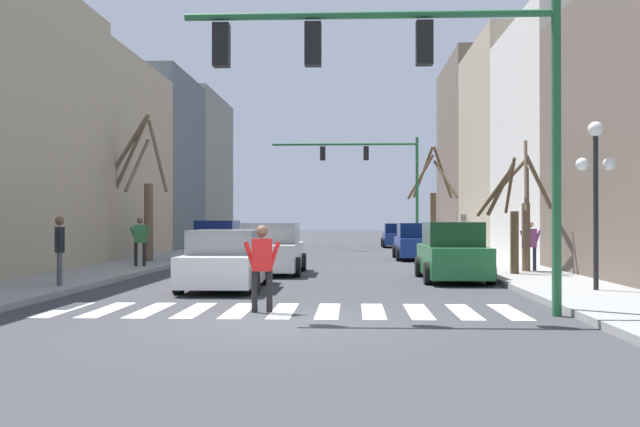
% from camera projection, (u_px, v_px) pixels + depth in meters
% --- Properties ---
extents(ground_plane, '(240.00, 240.00, 0.00)m').
position_uv_depth(ground_plane, '(274.00, 323.00, 13.26)').
color(ground_plane, '#38383D').
extents(building_row_left, '(6.00, 53.17, 10.88)m').
position_uv_depth(building_row_left, '(84.00, 154.00, 35.31)').
color(building_row_left, tan).
rests_on(building_row_left, ground_plane).
extents(building_row_right, '(6.00, 54.65, 13.44)m').
position_uv_depth(building_row_right, '(557.00, 142.00, 36.31)').
color(building_row_right, '#515B66').
rests_on(building_row_right, ground_plane).
extents(crosswalk_stripes, '(9.45, 2.60, 0.01)m').
position_uv_depth(crosswalk_stripes, '(283.00, 311.00, 15.03)').
color(crosswalk_stripes, white).
rests_on(crosswalk_stripes, ground_plane).
extents(traffic_signal_near, '(7.22, 0.28, 6.17)m').
position_uv_depth(traffic_signal_near, '(415.00, 75.00, 14.32)').
color(traffic_signal_near, '#236038').
rests_on(traffic_signal_near, ground_plane).
extents(traffic_signal_far, '(8.81, 0.28, 6.79)m').
position_uv_depth(traffic_signal_far, '(374.00, 167.00, 44.97)').
color(traffic_signal_far, '#236038').
rests_on(traffic_signal_far, ground_plane).
extents(street_lamp_right_corner, '(0.95, 0.36, 4.04)m').
position_uv_depth(street_lamp_right_corner, '(596.00, 170.00, 17.92)').
color(street_lamp_right_corner, black).
rests_on(street_lamp_right_corner, sidewalk_right).
extents(car_driving_away_lane, '(2.06, 4.23, 1.59)m').
position_uv_depth(car_driving_away_lane, '(397.00, 236.00, 49.80)').
color(car_driving_away_lane, navy).
rests_on(car_driving_away_lane, ground_plane).
extents(car_parked_left_mid, '(1.98, 4.79, 1.76)m').
position_uv_depth(car_parked_left_mid, '(452.00, 253.00, 22.55)').
color(car_parked_left_mid, '#236B38').
rests_on(car_parked_left_mid, ground_plane).
extents(car_parked_right_far, '(2.07, 4.83, 1.68)m').
position_uv_depth(car_parked_right_far, '(417.00, 242.00, 34.58)').
color(car_parked_right_far, navy).
rests_on(car_parked_right_far, ground_plane).
extents(car_at_intersection, '(2.17, 4.55, 1.73)m').
position_uv_depth(car_at_intersection, '(271.00, 250.00, 25.31)').
color(car_at_intersection, white).
rests_on(car_at_intersection, ground_plane).
extents(car_parked_left_far, '(2.01, 4.16, 1.80)m').
position_uv_depth(car_parked_left_far, '(218.00, 243.00, 31.99)').
color(car_parked_left_far, navy).
rests_on(car_parked_left_far, ground_plane).
extents(car_driving_toward_lane, '(2.09, 4.60, 1.56)m').
position_uv_depth(car_driving_toward_lane, '(226.00, 261.00, 19.76)').
color(car_driving_toward_lane, white).
rests_on(car_driving_toward_lane, ground_plane).
extents(pedestrian_on_left_sidewalk, '(0.74, 0.27, 1.72)m').
position_uv_depth(pedestrian_on_left_sidewalk, '(262.00, 261.00, 14.78)').
color(pedestrian_on_left_sidewalk, black).
rests_on(pedestrian_on_left_sidewalk, ground_plane).
extents(pedestrian_on_right_sidewalk, '(0.40, 0.73, 1.77)m').
position_uv_depth(pedestrian_on_right_sidewalk, '(60.00, 244.00, 19.22)').
color(pedestrian_on_right_sidewalk, '#4C4C51').
rests_on(pedestrian_on_right_sidewalk, sidewalk_left).
extents(pedestrian_crossing_street, '(0.76, 0.26, 1.77)m').
position_uv_depth(pedestrian_crossing_street, '(140.00, 237.00, 27.15)').
color(pedestrian_crossing_street, black).
rests_on(pedestrian_crossing_street, sidewalk_left).
extents(pedestrian_near_right_corner, '(0.71, 0.24, 1.64)m').
position_uv_depth(pedestrian_near_right_corner, '(530.00, 241.00, 24.60)').
color(pedestrian_near_right_corner, '#282D47').
rests_on(pedestrian_near_right_corner, sidewalk_right).
extents(street_tree_left_far, '(3.04, 3.55, 6.35)m').
position_uv_depth(street_tree_left_far, '(433.00, 200.00, 46.99)').
color(street_tree_left_far, brown).
rests_on(street_tree_left_far, sidewalk_right).
extents(street_tree_left_mid, '(1.19, 1.74, 3.65)m').
position_uv_depth(street_tree_left_mid, '(510.00, 222.00, 23.50)').
color(street_tree_left_mid, brown).
rests_on(street_tree_left_mid, sidewalk_right).
extents(street_tree_left_near, '(2.41, 2.33, 4.29)m').
position_uv_depth(street_tree_left_near, '(526.00, 212.00, 24.49)').
color(street_tree_left_near, brown).
rests_on(street_tree_left_near, sidewalk_right).
extents(street_tree_right_near, '(2.98, 2.37, 6.04)m').
position_uv_depth(street_tree_right_near, '(143.00, 195.00, 30.33)').
color(street_tree_right_near, brown).
rests_on(street_tree_right_near, sidewalk_left).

